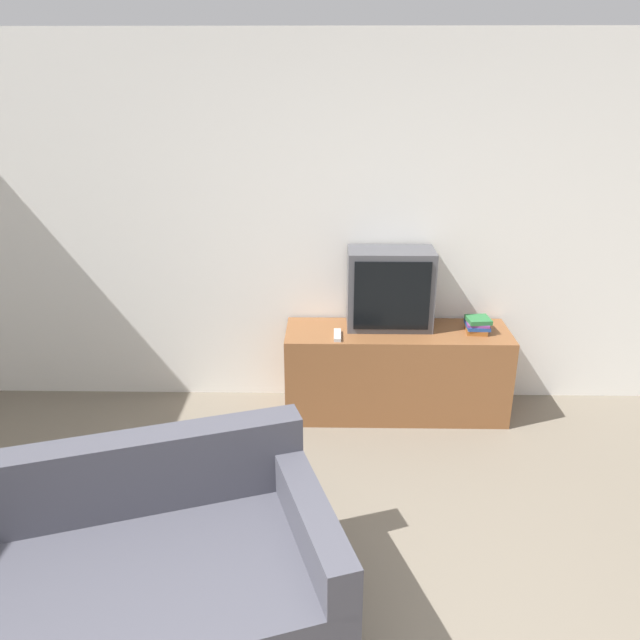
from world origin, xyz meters
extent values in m
cube|color=white|center=(0.00, 3.03, 1.30)|extent=(9.00, 0.06, 2.60)
cube|color=brown|center=(0.41, 2.74, 0.32)|extent=(1.57, 0.49, 0.64)
cube|color=#4C4C51|center=(0.35, 2.83, 0.92)|extent=(0.59, 0.31, 0.56)
cube|color=black|center=(0.35, 2.67, 0.92)|extent=(0.51, 0.01, 0.48)
cube|color=#474751|center=(-1.10, 0.61, 0.21)|extent=(2.32, 1.59, 0.42)
cube|color=#474751|center=(-1.22, 1.00, 0.61)|extent=(2.06, 0.82, 0.38)
cube|color=#474751|center=(-0.15, 0.92, 0.31)|extent=(0.44, 0.97, 0.63)
cube|color=#995623|center=(0.95, 2.73, 0.66)|extent=(0.16, 0.19, 0.03)
cube|color=#23478E|center=(0.96, 2.74, 0.69)|extent=(0.16, 0.20, 0.03)
cube|color=#7A3884|center=(0.96, 2.74, 0.71)|extent=(0.17, 0.21, 0.02)
cube|color=#2D753D|center=(0.96, 2.72, 0.73)|extent=(0.17, 0.17, 0.03)
cube|color=#B7B7B7|center=(-0.01, 2.62, 0.65)|extent=(0.05, 0.19, 0.02)
camera|label=1|loc=(-0.06, -1.31, 2.32)|focal=35.00mm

